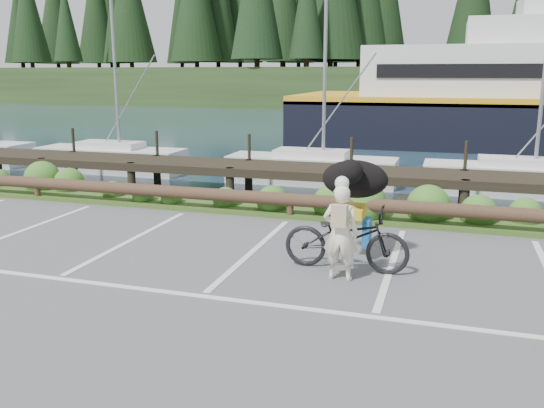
{
  "coord_description": "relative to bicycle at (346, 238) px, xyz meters",
  "views": [
    {
      "loc": [
        3.43,
        -7.9,
        3.31
      ],
      "look_at": [
        0.57,
        1.33,
        1.1
      ],
      "focal_mm": 38.0,
      "sensor_mm": 36.0,
      "label": 1
    }
  ],
  "objects": [
    {
      "name": "dog",
      "position": [
        0.01,
        0.69,
        0.9
      ],
      "size": [
        0.59,
        1.19,
        0.68
      ],
      "primitive_type": "ellipsoid",
      "rotation": [
        0.0,
        0.0,
        1.56
      ],
      "color": "black",
      "rests_on": "bicycle"
    },
    {
      "name": "vegetation_strip",
      "position": [
        -1.86,
        3.84,
        -0.51
      ],
      "size": [
        34.0,
        1.6,
        0.1
      ],
      "primitive_type": "cube",
      "color": "#3D5B21",
      "rests_on": "ground"
    },
    {
      "name": "bicycle",
      "position": [
        0.0,
        0.0,
        0.0
      ],
      "size": [
        2.15,
        0.78,
        1.13
      ],
      "primitive_type": "imported",
      "rotation": [
        0.0,
        0.0,
        1.56
      ],
      "color": "black",
      "rests_on": "ground"
    },
    {
      "name": "cyclist",
      "position": [
        -0.01,
        -0.5,
        0.23
      ],
      "size": [
        0.58,
        0.39,
        1.59
      ],
      "primitive_type": "imported",
      "rotation": [
        0.0,
        0.0,
        3.13
      ],
      "color": "white",
      "rests_on": "ground"
    },
    {
      "name": "log_rail",
      "position": [
        -1.86,
        3.14,
        -0.56
      ],
      "size": [
        32.0,
        0.3,
        0.6
      ],
      "primitive_type": null,
      "color": "#443021",
      "rests_on": "ground"
    },
    {
      "name": "ground",
      "position": [
        -1.86,
        -1.46,
        -0.56
      ],
      "size": [
        72.0,
        72.0,
        0.0
      ],
      "primitive_type": "plane",
      "color": "#4F4F51"
    },
    {
      "name": "harbor_backdrop",
      "position": [
        -1.45,
        76.96,
        -0.56
      ],
      "size": [
        170.0,
        160.0,
        30.0
      ],
      "color": "#1C3344",
      "rests_on": "ground"
    }
  ]
}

